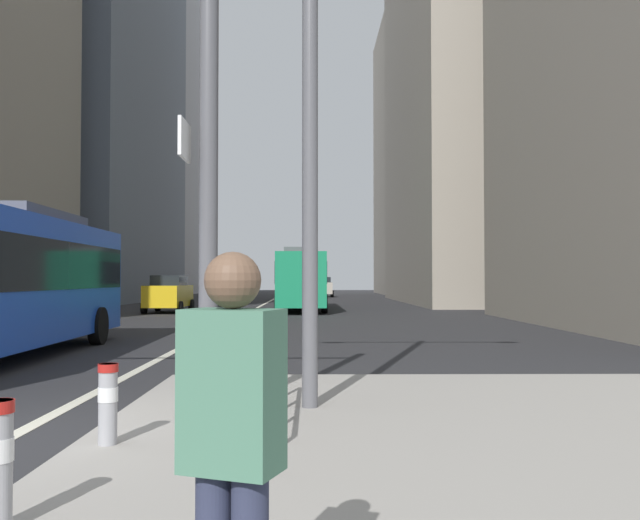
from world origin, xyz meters
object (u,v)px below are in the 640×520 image
(pedestrian_waiting, at_px, (232,442))
(traffic_signal_gantry, at_px, (2,74))
(city_bus_red_receding, at_px, (301,278))
(street_lamp_post, at_px, (310,3))
(car_receding_near, at_px, (323,287))
(car_oncoming_mid, at_px, (169,294))
(bollard_right, at_px, (108,399))

(pedestrian_waiting, bearing_deg, traffic_signal_gantry, 122.51)
(city_bus_red_receding, relative_size, street_lamp_post, 1.48)
(car_receding_near, bearing_deg, car_oncoming_mid, -105.66)
(bollard_right, bearing_deg, street_lamp_post, 44.15)
(car_oncoming_mid, distance_m, pedestrian_waiting, 33.78)
(car_receding_near, xyz_separation_m, traffic_signal_gantry, (-4.64, -58.26, 3.17))
(traffic_signal_gantry, xyz_separation_m, pedestrian_waiting, (3.31, -5.20, -3.05))
(street_lamp_post, bearing_deg, bollard_right, -135.85)
(city_bus_red_receding, relative_size, car_oncoming_mid, 2.77)
(traffic_signal_gantry, bearing_deg, street_lamp_post, 10.18)
(city_bus_red_receding, bearing_deg, pedestrian_waiting, -89.49)
(traffic_signal_gantry, distance_m, pedestrian_waiting, 6.88)
(bollard_right, bearing_deg, traffic_signal_gantry, 142.52)
(car_receding_near, relative_size, bollard_right, 5.22)
(bollard_right, bearing_deg, city_bus_red_receding, 87.57)
(bollard_right, xyz_separation_m, pedestrian_waiting, (1.67, -3.94, 0.52))
(car_oncoming_mid, xyz_separation_m, car_receding_near, (8.54, 30.45, -0.00))
(traffic_signal_gantry, bearing_deg, car_receding_near, 85.44)
(car_receding_near, xyz_separation_m, bollard_right, (-3.00, -59.52, -0.40))
(car_receding_near, bearing_deg, pedestrian_waiting, -91.20)
(traffic_signal_gantry, bearing_deg, pedestrian_waiting, -57.49)
(car_receding_near, distance_m, traffic_signal_gantry, 58.53)
(traffic_signal_gantry, height_order, street_lamp_post, street_lamp_post)
(car_receding_near, bearing_deg, street_lamp_post, -91.04)
(city_bus_red_receding, distance_m, street_lamp_post, 30.12)
(city_bus_red_receding, bearing_deg, traffic_signal_gantry, -95.59)
(traffic_signal_gantry, bearing_deg, car_oncoming_mid, 97.97)
(city_bus_red_receding, xyz_separation_m, car_oncoming_mid, (-6.89, -2.76, -0.85))
(street_lamp_post, xyz_separation_m, bollard_right, (-1.96, -1.90, -4.69))
(traffic_signal_gantry, xyz_separation_m, street_lamp_post, (3.60, 0.65, 1.12))
(car_oncoming_mid, distance_m, street_lamp_post, 28.50)
(city_bus_red_receding, height_order, car_oncoming_mid, city_bus_red_receding)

